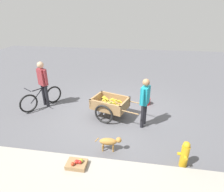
# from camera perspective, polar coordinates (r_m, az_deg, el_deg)

# --- Properties ---
(ground_plane) EXTENTS (24.00, 24.00, 0.00)m
(ground_plane) POSITION_cam_1_polar(r_m,az_deg,el_deg) (6.43, 0.38, -6.00)
(ground_plane) COLOR #56565B
(fruit_cart) EXTENTS (1.80, 1.22, 0.72)m
(fruit_cart) POSITION_cam_1_polar(r_m,az_deg,el_deg) (6.17, -0.54, -2.77)
(fruit_cart) COLOR #937047
(fruit_cart) RESTS_ON ground
(vendor_person) EXTENTS (0.29, 0.58, 1.53)m
(vendor_person) POSITION_cam_1_polar(r_m,az_deg,el_deg) (5.58, 9.93, -0.92)
(vendor_person) COLOR black
(vendor_person) RESTS_ON ground
(bicycle) EXTENTS (0.92, 1.45, 0.85)m
(bicycle) POSITION_cam_1_polar(r_m,az_deg,el_deg) (7.30, -20.52, -0.65)
(bicycle) COLOR black
(bicycle) RESTS_ON ground
(cyclist_person) EXTENTS (0.46, 0.36, 1.68)m
(cyclist_person) POSITION_cam_1_polar(r_m,az_deg,el_deg) (7.13, -20.25, 4.54)
(cyclist_person) COLOR black
(cyclist_person) RESTS_ON ground
(dog) EXTENTS (0.67, 0.22, 0.40)m
(dog) POSITION_cam_1_polar(r_m,az_deg,el_deg) (4.86, -0.73, -13.64)
(dog) COLOR #AD7A38
(dog) RESTS_ON ground
(fire_hydrant) EXTENTS (0.25, 0.25, 0.67)m
(fire_hydrant) POSITION_cam_1_polar(r_m,az_deg,el_deg) (4.70, 21.18, -16.13)
(fire_hydrant) COLOR gold
(fire_hydrant) RESTS_ON ground
(plastic_bucket) EXTENTS (0.28, 0.28, 0.25)m
(plastic_bucket) POSITION_cam_1_polar(r_m,az_deg,el_deg) (7.25, 10.39, -1.58)
(plastic_bucket) COLOR #B21E1E
(plastic_bucket) RESTS_ON ground
(apple_crate) EXTENTS (0.44, 0.32, 0.31)m
(apple_crate) POSITION_cam_1_polar(r_m,az_deg,el_deg) (4.52, -10.58, -20.14)
(apple_crate) COLOR #99754C
(apple_crate) RESTS_ON ground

